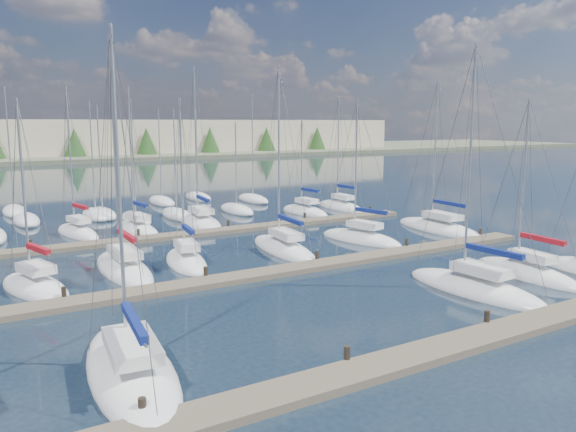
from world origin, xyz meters
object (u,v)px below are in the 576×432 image
sailboat_h (35,287)px  sailboat_e (474,288)px  sailboat_b (131,371)px  sailboat_r (341,207)px  sailboat_o (137,229)px  sailboat_p (200,222)px  sailboat_l (361,238)px  sailboat_m (438,228)px  sailboat_n (78,232)px  sailboat_f (526,273)px  sailboat_k (283,249)px  sailboat_i (124,268)px  sailboat_j (186,261)px  sailboat_q (305,211)px

sailboat_h → sailboat_e: size_ratio=0.80×
sailboat_b → sailboat_r: bearing=49.2°
sailboat_o → sailboat_p: 6.18m
sailboat_l → sailboat_m: bearing=-12.5°
sailboat_n → sailboat_f: bearing=-63.1°
sailboat_l → sailboat_m: size_ratio=0.87×
sailboat_k → sailboat_f: bearing=-49.8°
sailboat_b → sailboat_h: size_ratio=1.19×
sailboat_b → sailboat_n: sailboat_b is taller
sailboat_i → sailboat_l: bearing=-0.5°
sailboat_b → sailboat_k: 21.27m
sailboat_h → sailboat_f: 29.13m
sailboat_j → sailboat_p: (6.55, 13.63, -0.00)m
sailboat_f → sailboat_r: (6.48, 28.07, 0.01)m
sailboat_q → sailboat_h: bearing=-156.0°
sailboat_b → sailboat_h: sailboat_b is taller
sailboat_k → sailboat_q: bearing=57.8°
sailboat_b → sailboat_n: 29.11m
sailboat_p → sailboat_j: bearing=-109.2°
sailboat_r → sailboat_p: (-16.84, -0.82, -0.01)m
sailboat_e → sailboat_k: bearing=103.4°
sailboat_n → sailboat_k: sailboat_k is taller
sailboat_r → sailboat_m: sailboat_m is taller
sailboat_q → sailboat_p: (-11.73, -0.18, 0.01)m
sailboat_q → sailboat_r: bearing=2.8°
sailboat_l → sailboat_i: sailboat_i is taller
sailboat_l → sailboat_i: bearing=165.7°
sailboat_l → sailboat_k: (-7.17, 0.05, 0.01)m
sailboat_k → sailboat_j: bearing=-174.7°
sailboat_k → sailboat_i: bearing=-176.2°
sailboat_i → sailboat_k: (11.61, -0.36, -0.00)m
sailboat_e → sailboat_i: bearing=134.4°
sailboat_q → sailboat_j: bearing=-147.4°
sailboat_r → sailboat_m: 14.46m
sailboat_h → sailboat_f: sailboat_f is taller
sailboat_l → sailboat_k: 7.17m
sailboat_p → sailboat_l: bearing=-52.9°
sailboat_e → sailboat_j: bearing=126.5°
sailboat_o → sailboat_i: (-4.48, -12.57, -0.00)m
sailboat_b → sailboat_j: (7.79, 14.78, 0.02)m
sailboat_b → sailboat_i: size_ratio=0.88×
sailboat_m → sailboat_f: bearing=-111.4°
sailboat_n → sailboat_q: sailboat_n is taller
sailboat_i → sailboat_k: sailboat_i is taller
sailboat_h → sailboat_p: bearing=27.0°
sailboat_r → sailboat_p: size_ratio=0.86×
sailboat_j → sailboat_m: (23.38, -0.01, -0.01)m
sailboat_l → sailboat_m: (8.68, 0.08, -0.01)m
sailboat_q → sailboat_k: (-10.74, -13.85, 0.01)m
sailboat_k → sailboat_n: bearing=135.4°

